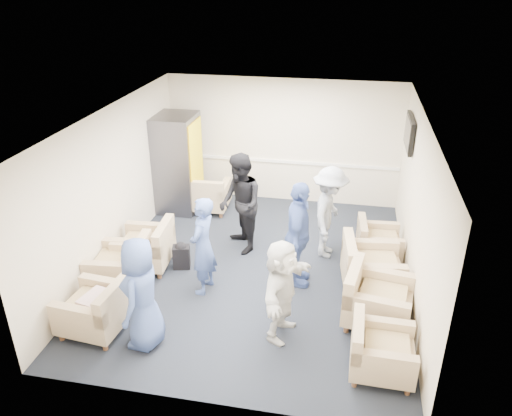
% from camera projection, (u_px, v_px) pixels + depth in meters
% --- Properties ---
extents(floor, '(6.00, 6.00, 0.00)m').
position_uv_depth(floor, '(257.00, 269.00, 8.63)').
color(floor, black).
rests_on(floor, ground).
extents(ceiling, '(6.00, 6.00, 0.00)m').
position_uv_depth(ceiling, '(257.00, 117.00, 7.46)').
color(ceiling, white).
rests_on(ceiling, back_wall).
extents(back_wall, '(5.00, 0.02, 2.70)m').
position_uv_depth(back_wall, '(283.00, 141.00, 10.70)').
color(back_wall, beige).
rests_on(back_wall, floor).
extents(front_wall, '(5.00, 0.02, 2.70)m').
position_uv_depth(front_wall, '(205.00, 312.00, 5.39)').
color(front_wall, beige).
rests_on(front_wall, floor).
extents(left_wall, '(0.02, 6.00, 2.70)m').
position_uv_depth(left_wall, '(113.00, 187.00, 8.47)').
color(left_wall, beige).
rests_on(left_wall, floor).
extents(right_wall, '(0.02, 6.00, 2.70)m').
position_uv_depth(right_wall, '(417.00, 211.00, 7.62)').
color(right_wall, beige).
rests_on(right_wall, floor).
extents(chair_rail, '(4.98, 0.04, 0.06)m').
position_uv_depth(chair_rail, '(282.00, 161.00, 10.88)').
color(chair_rail, white).
rests_on(chair_rail, back_wall).
extents(tv, '(0.10, 1.00, 0.58)m').
position_uv_depth(tv, '(409.00, 133.00, 8.92)').
color(tv, black).
rests_on(tv, right_wall).
extents(armchair_left_near, '(0.94, 0.94, 0.68)m').
position_uv_depth(armchair_left_near, '(98.00, 310.00, 7.05)').
color(armchair_left_near, tan).
rests_on(armchair_left_near, floor).
extents(armchair_left_mid, '(0.97, 0.97, 0.71)m').
position_uv_depth(armchair_left_mid, '(123.00, 267.00, 8.05)').
color(armchair_left_mid, tan).
rests_on(armchair_left_mid, floor).
extents(armchair_left_far, '(0.93, 0.93, 0.70)m').
position_uv_depth(armchair_left_far, '(148.00, 248.00, 8.60)').
color(armchair_left_far, tan).
rests_on(armchair_left_far, floor).
extents(armchair_right_near, '(0.81, 0.81, 0.63)m').
position_uv_depth(armchair_right_near, '(378.00, 352.00, 6.32)').
color(armchair_right_near, tan).
rests_on(armchair_right_near, floor).
extents(armchair_right_midnear, '(1.05, 1.05, 0.73)m').
position_uv_depth(armchair_right_midnear, '(374.00, 301.00, 7.21)').
color(armchair_right_midnear, tan).
rests_on(armchair_right_midnear, floor).
extents(armchair_right_midfar, '(1.02, 1.02, 0.73)m').
position_uv_depth(armchair_right_midfar, '(368.00, 269.00, 7.98)').
color(armchair_right_midfar, tan).
rests_on(armchair_right_midfar, floor).
extents(armchair_right_far, '(0.81, 0.81, 0.60)m').
position_uv_depth(armchair_right_far, '(376.00, 243.00, 8.87)').
color(armchair_right_far, tan).
rests_on(armchair_right_far, floor).
extents(armchair_corner, '(0.87, 0.87, 0.67)m').
position_uv_depth(armchair_corner, '(208.00, 196.00, 10.59)').
color(armchair_corner, tan).
rests_on(armchair_corner, floor).
extents(vending_machine, '(0.83, 0.97, 2.05)m').
position_uv_depth(vending_machine, '(178.00, 163.00, 10.44)').
color(vending_machine, '#52525A').
rests_on(vending_machine, floor).
extents(backpack, '(0.33, 0.27, 0.50)m').
position_uv_depth(backpack, '(181.00, 255.00, 8.59)').
color(backpack, black).
rests_on(backpack, floor).
extents(pillow, '(0.43, 0.51, 0.13)m').
position_uv_depth(pillow, '(96.00, 300.00, 6.98)').
color(pillow, beige).
rests_on(pillow, armchair_left_near).
extents(person_front_left, '(0.53, 0.80, 1.62)m').
position_uv_depth(person_front_left, '(142.00, 294.00, 6.61)').
color(person_front_left, '#425A9E').
rests_on(person_front_left, floor).
extents(person_mid_left, '(0.46, 0.64, 1.62)m').
position_uv_depth(person_mid_left, '(203.00, 246.00, 7.75)').
color(person_mid_left, '#425A9E').
rests_on(person_mid_left, floor).
extents(person_back_left, '(1.05, 1.12, 1.84)m').
position_uv_depth(person_back_left, '(240.00, 204.00, 8.87)').
color(person_back_left, black).
rests_on(person_back_left, floor).
extents(person_back_right, '(0.75, 1.15, 1.68)m').
position_uv_depth(person_back_right, '(329.00, 213.00, 8.73)').
color(person_back_right, beige).
rests_on(person_back_right, floor).
extents(person_mid_right, '(0.48, 1.06, 1.78)m').
position_uv_depth(person_mid_right, '(298.00, 235.00, 7.90)').
color(person_mid_right, '#425A9E').
rests_on(person_mid_right, floor).
extents(person_front_right, '(0.73, 1.45, 1.49)m').
position_uv_depth(person_front_right, '(282.00, 290.00, 6.80)').
color(person_front_right, silver).
rests_on(person_front_right, floor).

